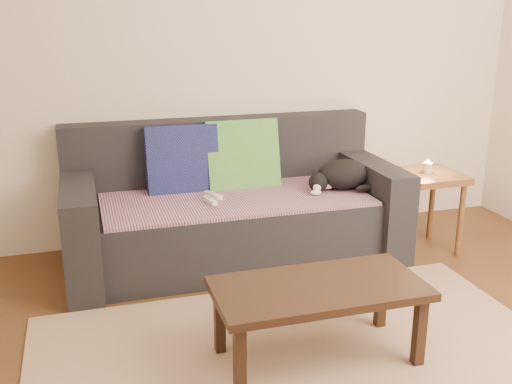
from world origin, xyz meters
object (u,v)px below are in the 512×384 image
Objects in this scene: sofa at (232,212)px; cat at (342,175)px; wii_remote_b at (210,201)px; coffee_table at (319,294)px; wii_remote_a at (213,196)px; side_table at (426,187)px.

sofa is 4.20× the size of cat.
sofa is at bearing -57.75° from wii_remote_b.
wii_remote_b is 1.16m from coffee_table.
sofa is 0.21m from wii_remote_a.
side_table is (0.55, -0.13, -0.09)m from cat.
side_table is (1.27, -0.25, 0.13)m from sofa.
wii_remote_a is at bearing -33.93° from wii_remote_b.
wii_remote_a is 0.16× the size of coffee_table.
wii_remote_b is at bearing 132.72° from wii_remote_a.
side_table is (1.41, -0.17, -0.01)m from wii_remote_a.
coffee_table is at bearing 165.02° from wii_remote_a.
cat is 0.90m from wii_remote_b.
side_table is at bearing 41.34° from coffee_table.
wii_remote_a is 0.28× the size of side_table.
wii_remote_a is 1.42m from side_table.
sofa is 1.30m from coffee_table.
side_table reaches higher than wii_remote_b.
cat is 0.52× the size of coffee_table.
wii_remote_b is at bearing -151.76° from cat.
sofa is at bearing 93.05° from coffee_table.
sofa reaches higher than cat.
cat is at bearing 167.00° from side_table.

